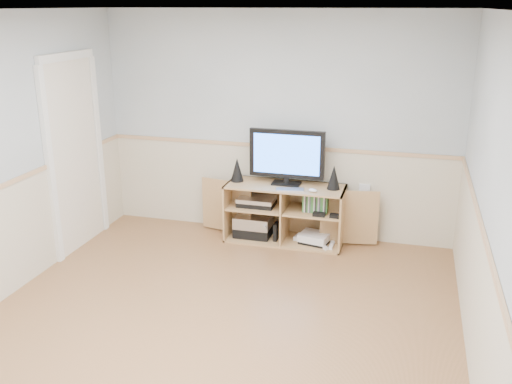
% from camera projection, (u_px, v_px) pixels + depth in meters
% --- Properties ---
extents(room, '(4.04, 4.54, 2.54)m').
position_uv_depth(room, '(206.00, 184.00, 4.41)').
color(room, '#AA754B').
rests_on(room, ground).
extents(media_cabinet, '(2.03, 0.49, 0.65)m').
position_uv_depth(media_cabinet, '(286.00, 211.00, 6.38)').
color(media_cabinet, tan).
rests_on(media_cabinet, floor).
extents(monitor, '(0.83, 0.18, 0.61)m').
position_uv_depth(monitor, '(287.00, 155.00, 6.17)').
color(monitor, black).
rests_on(monitor, media_cabinet).
extents(speaker_left, '(0.14, 0.14, 0.27)m').
position_uv_depth(speaker_left, '(237.00, 170.00, 6.35)').
color(speaker_left, black).
rests_on(speaker_left, media_cabinet).
extents(speaker_right, '(0.14, 0.14, 0.26)m').
position_uv_depth(speaker_right, '(334.00, 177.00, 6.08)').
color(speaker_right, black).
rests_on(speaker_right, media_cabinet).
extents(keyboard, '(0.31, 0.17, 0.01)m').
position_uv_depth(keyboard, '(290.00, 189.00, 6.08)').
color(keyboard, silver).
rests_on(keyboard, media_cabinet).
extents(mouse, '(0.11, 0.10, 0.04)m').
position_uv_depth(mouse, '(313.00, 190.00, 6.01)').
color(mouse, white).
rests_on(mouse, media_cabinet).
extents(av_components, '(0.50, 0.30, 0.47)m').
position_uv_depth(av_components, '(255.00, 219.00, 6.45)').
color(av_components, black).
rests_on(av_components, media_cabinet).
extents(game_consoles, '(0.46, 0.32, 0.11)m').
position_uv_depth(game_consoles, '(314.00, 238.00, 6.32)').
color(game_consoles, white).
rests_on(game_consoles, media_cabinet).
extents(game_cases, '(0.27, 0.14, 0.19)m').
position_uv_depth(game_cases, '(316.00, 203.00, 6.18)').
color(game_cases, '#3F8C3F').
rests_on(game_cases, media_cabinet).
extents(wall_outlet, '(0.12, 0.03, 0.12)m').
position_uv_depth(wall_outlet, '(365.00, 189.00, 6.27)').
color(wall_outlet, white).
rests_on(wall_outlet, wall_back).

